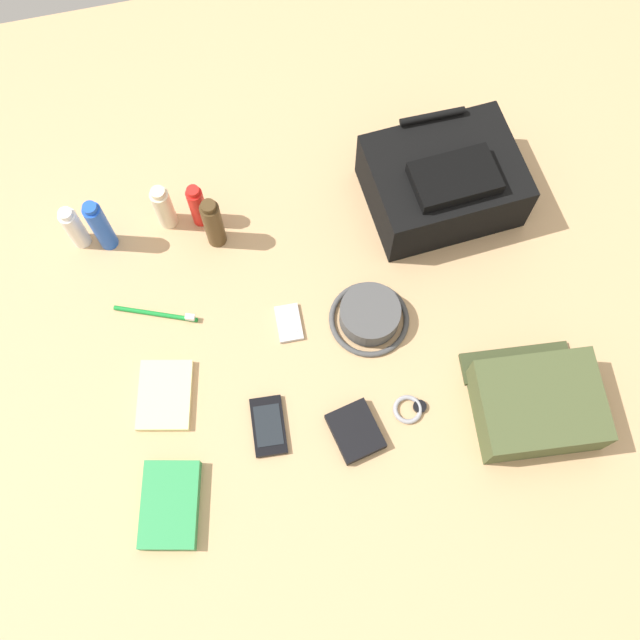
{
  "coord_description": "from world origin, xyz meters",
  "views": [
    {
      "loc": [
        -0.13,
        -0.55,
        1.5
      ],
      "look_at": [
        0.0,
        0.0,
        0.04
      ],
      "focal_mm": 41.23,
      "sensor_mm": 36.0,
      "label": 1
    }
  ],
  "objects_px": {
    "paperback_novel": "(170,505)",
    "notepad": "(165,395)",
    "cell_phone": "(269,426)",
    "media_player": "(289,323)",
    "toothbrush": "(160,314)",
    "toothpaste_tube": "(74,228)",
    "toiletry_pouch": "(537,404)",
    "wallet": "(355,431)",
    "bucket_hat": "(370,316)",
    "backpack": "(443,181)",
    "deodorant_spray": "(100,226)",
    "cologne_bottle": "(213,223)",
    "lotion_bottle": "(164,207)",
    "wristwatch": "(409,409)",
    "sunscreen_spray": "(197,206)"
  },
  "relations": [
    {
      "from": "deodorant_spray",
      "to": "cologne_bottle",
      "type": "height_order",
      "value": "deodorant_spray"
    },
    {
      "from": "toiletry_pouch",
      "to": "bucket_hat",
      "type": "relative_size",
      "value": 1.51
    },
    {
      "from": "lotion_bottle",
      "to": "paperback_novel",
      "type": "relative_size",
      "value": 0.69
    },
    {
      "from": "cell_phone",
      "to": "backpack",
      "type": "bearing_deg",
      "value": 41.52
    },
    {
      "from": "wallet",
      "to": "sunscreen_spray",
      "type": "bearing_deg",
      "value": 100.14
    },
    {
      "from": "notepad",
      "to": "backpack",
      "type": "bearing_deg",
      "value": 38.18
    },
    {
      "from": "sunscreen_spray",
      "to": "toothpaste_tube",
      "type": "bearing_deg",
      "value": 178.29
    },
    {
      "from": "deodorant_spray",
      "to": "toothbrush",
      "type": "relative_size",
      "value": 0.92
    },
    {
      "from": "cell_phone",
      "to": "toothbrush",
      "type": "height_order",
      "value": "toothbrush"
    },
    {
      "from": "sunscreen_spray",
      "to": "wallet",
      "type": "height_order",
      "value": "sunscreen_spray"
    },
    {
      "from": "wristwatch",
      "to": "cell_phone",
      "type": "bearing_deg",
      "value": 173.74
    },
    {
      "from": "toothpaste_tube",
      "to": "notepad",
      "type": "relative_size",
      "value": 0.87
    },
    {
      "from": "sunscreen_spray",
      "to": "cologne_bottle",
      "type": "relative_size",
      "value": 0.85
    },
    {
      "from": "backpack",
      "to": "wristwatch",
      "type": "xyz_separation_m",
      "value": [
        -0.2,
        -0.47,
        -0.07
      ]
    },
    {
      "from": "lotion_bottle",
      "to": "wristwatch",
      "type": "distance_m",
      "value": 0.7
    },
    {
      "from": "paperback_novel",
      "to": "toothbrush",
      "type": "xyz_separation_m",
      "value": [
        0.04,
        0.41,
        -0.01
      ]
    },
    {
      "from": "bucket_hat",
      "to": "toiletry_pouch",
      "type": "bearing_deg",
      "value": -44.23
    },
    {
      "from": "paperback_novel",
      "to": "lotion_bottle",
      "type": "bearing_deg",
      "value": 81.36
    },
    {
      "from": "bucket_hat",
      "to": "toothpaste_tube",
      "type": "relative_size",
      "value": 1.34
    },
    {
      "from": "deodorant_spray",
      "to": "toothbrush",
      "type": "xyz_separation_m",
      "value": [
        0.09,
        -0.2,
        -0.07
      ]
    },
    {
      "from": "bucket_hat",
      "to": "cologne_bottle",
      "type": "height_order",
      "value": "cologne_bottle"
    },
    {
      "from": "backpack",
      "to": "lotion_bottle",
      "type": "distance_m",
      "value": 0.63
    },
    {
      "from": "media_player",
      "to": "wallet",
      "type": "height_order",
      "value": "wallet"
    },
    {
      "from": "cologne_bottle",
      "to": "toothbrush",
      "type": "xyz_separation_m",
      "value": [
        -0.16,
        -0.16,
        -0.07
      ]
    },
    {
      "from": "cell_phone",
      "to": "toothbrush",
      "type": "bearing_deg",
      "value": 121.12
    },
    {
      "from": "backpack",
      "to": "toothpaste_tube",
      "type": "relative_size",
      "value": 2.61
    },
    {
      "from": "wristwatch",
      "to": "toothbrush",
      "type": "xyz_separation_m",
      "value": [
        -0.47,
        0.33,
        0.0
      ]
    },
    {
      "from": "wristwatch",
      "to": "wallet",
      "type": "xyz_separation_m",
      "value": [
        -0.12,
        -0.02,
        0.01
      ]
    },
    {
      "from": "deodorant_spray",
      "to": "lotion_bottle",
      "type": "distance_m",
      "value": 0.14
    },
    {
      "from": "bucket_hat",
      "to": "deodorant_spray",
      "type": "relative_size",
      "value": 1.08
    },
    {
      "from": "toiletry_pouch",
      "to": "bucket_hat",
      "type": "height_order",
      "value": "toiletry_pouch"
    },
    {
      "from": "paperback_novel",
      "to": "notepad",
      "type": "relative_size",
      "value": 1.28
    },
    {
      "from": "wallet",
      "to": "paperback_novel",
      "type": "bearing_deg",
      "value": 177.14
    },
    {
      "from": "cell_phone",
      "to": "media_player",
      "type": "relative_size",
      "value": 1.48
    },
    {
      "from": "wallet",
      "to": "media_player",
      "type": "bearing_deg",
      "value": 95.66
    },
    {
      "from": "toiletry_pouch",
      "to": "wallet",
      "type": "xyz_separation_m",
      "value": [
        -0.37,
        0.04,
        -0.03
      ]
    },
    {
      "from": "wallet",
      "to": "notepad",
      "type": "bearing_deg",
      "value": 144.26
    },
    {
      "from": "backpack",
      "to": "media_player",
      "type": "relative_size",
      "value": 3.96
    },
    {
      "from": "bucket_hat",
      "to": "notepad",
      "type": "relative_size",
      "value": 1.17
    },
    {
      "from": "backpack",
      "to": "paperback_novel",
      "type": "distance_m",
      "value": 0.91
    },
    {
      "from": "cell_phone",
      "to": "bucket_hat",
      "type": "bearing_deg",
      "value": 34.75
    },
    {
      "from": "toiletry_pouch",
      "to": "media_player",
      "type": "xyz_separation_m",
      "value": [
        -0.45,
        0.3,
        -0.04
      ]
    },
    {
      "from": "deodorant_spray",
      "to": "cell_phone",
      "type": "bearing_deg",
      "value": -62.12
    },
    {
      "from": "cologne_bottle",
      "to": "cell_phone",
      "type": "bearing_deg",
      "value": -86.91
    },
    {
      "from": "backpack",
      "to": "deodorant_spray",
      "type": "relative_size",
      "value": 2.1
    },
    {
      "from": "backpack",
      "to": "media_player",
      "type": "xyz_separation_m",
      "value": [
        -0.41,
        -0.23,
        -0.07
      ]
    },
    {
      "from": "cologne_bottle",
      "to": "toothbrush",
      "type": "relative_size",
      "value": 0.88
    },
    {
      "from": "backpack",
      "to": "sunscreen_spray",
      "type": "bearing_deg",
      "value": 172.58
    },
    {
      "from": "deodorant_spray",
      "to": "toothbrush",
      "type": "distance_m",
      "value": 0.23
    },
    {
      "from": "cologne_bottle",
      "to": "toothpaste_tube",
      "type": "bearing_deg",
      "value": 167.49
    }
  ]
}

